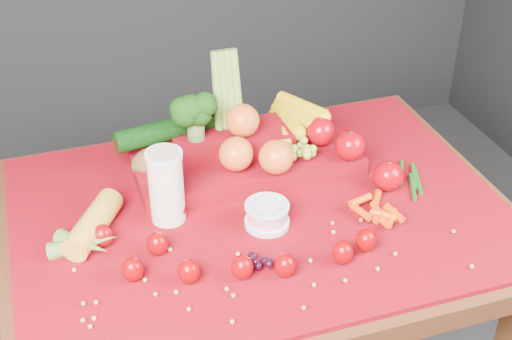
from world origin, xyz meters
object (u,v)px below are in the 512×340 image
object	(u,v)px
produce_mound	(251,147)
yogurt_bowl	(267,214)
milk_glass	(166,184)
table	(259,246)

from	to	relation	value
produce_mound	yogurt_bowl	bearing A→B (deg)	-98.86
milk_glass	table	bearing A→B (deg)	-7.83
yogurt_bowl	produce_mound	world-z (taller)	produce_mound
milk_glass	yogurt_bowl	world-z (taller)	milk_glass
milk_glass	produce_mound	xyz separation A→B (m)	(0.23, 0.13, -0.03)
produce_mound	table	bearing A→B (deg)	-101.48
yogurt_bowl	produce_mound	xyz separation A→B (m)	(0.03, 0.22, 0.03)
yogurt_bowl	produce_mound	distance (m)	0.22
table	milk_glass	distance (m)	0.28
milk_glass	produce_mound	size ratio (longest dim) A/B	0.27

